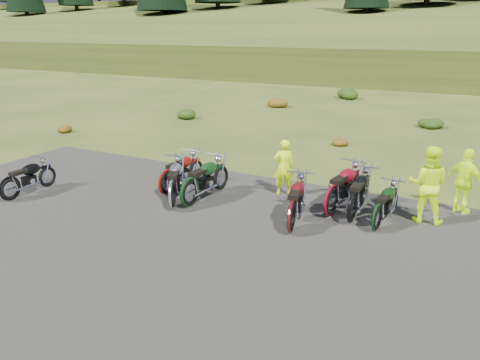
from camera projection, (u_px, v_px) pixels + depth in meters
The scene contains 21 objects.
ground at pixel (246, 232), 10.91m from camera, with size 300.00×300.00×0.00m, color #354517.
gravel_pad at pixel (201, 270), 9.21m from camera, with size 20.00×12.00×0.04m, color black.
hill_slope at pixel (440, 69), 53.21m from camera, with size 300.00×46.00×3.00m, color #344115, non-canonical shape.
hill_plateau at pixel (465, 48), 103.98m from camera, with size 300.00×90.00×9.17m, color #344115.
shrub_0 at pixel (67, 128), 21.09m from camera, with size 0.77×0.77×0.45m, color brown.
shrub_1 at pixel (186, 113), 24.30m from camera, with size 1.03×1.03×0.61m, color #1C370D.
shrub_2 at pixel (277, 101), 27.51m from camera, with size 1.30×1.30×0.77m, color brown.
shrub_3 at pixel (349, 92), 30.72m from camera, with size 1.56×1.56×0.92m, color #1C370D.
shrub_4 at pixel (338, 140), 18.79m from camera, with size 0.77×0.77×0.45m, color brown.
shrub_5 at pixel (430, 122), 22.00m from camera, with size 1.03×1.03×0.61m, color #1C370D.
motorcycle_0 at pixel (12, 201), 12.85m from camera, with size 1.90×0.63×1.00m, color black, non-canonical shape.
motorcycle_1 at pixel (168, 195), 13.32m from camera, with size 2.06×0.69×1.08m, color maroon, non-canonical shape.
motorcycle_2 at pixel (190, 207), 12.41m from camera, with size 2.24×0.75×1.17m, color #0E3411, non-canonical shape.
motorcycle_3 at pixel (173, 210), 12.26m from camera, with size 2.20×0.73×1.15m, color #B6B6BB, non-canonical shape.
motorcycle_4 at pixel (291, 233), 10.86m from camera, with size 2.16×0.72×1.13m, color #4F0D0F, non-canonical shape.
motorcycle_5 at pixel (351, 223), 11.39m from camera, with size 2.17×0.72×1.14m, color black, non-canonical shape.
motorcycle_6 at pixel (330, 217), 11.80m from camera, with size 2.28×0.76×1.19m, color maroon, non-canonical shape.
motorcycle_7 at pixel (376, 232), 10.94m from camera, with size 1.89×0.63×0.99m, color black, non-canonical shape.
person_middle at pixel (284, 168), 13.07m from camera, with size 0.58×0.38×1.59m, color #D3FC0D.
person_right_a at pixel (428, 185), 11.19m from camera, with size 0.92×0.72×1.89m, color #D3FC0D.
person_right_b at pixel (465, 182), 11.74m from camera, with size 0.98×0.41×1.68m, color #D3FC0D.
Camera 1 is at (4.41, -8.95, 4.57)m, focal length 35.00 mm.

